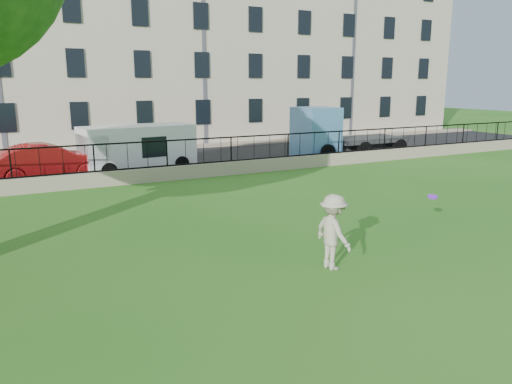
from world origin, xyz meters
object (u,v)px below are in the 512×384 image
frisbee (433,197)px  man (333,232)px  red_sedan (48,162)px  white_van (138,149)px  blue_truck (349,131)px

frisbee → man: bearing=-168.2°
man → frisbee: bearing=-79.9°
red_sedan → white_van: 3.99m
blue_truck → man: bearing=-129.5°
white_van → blue_truck: bearing=-8.5°
blue_truck → white_van: bearing=177.7°
red_sedan → blue_truck: bearing=-95.8°
man → blue_truck: (11.39, 14.14, 0.54)m
white_van → blue_truck: blue_truck is taller
frisbee → red_sedan: size_ratio=0.06×
white_van → frisbee: bearing=-78.5°
red_sedan → blue_truck: size_ratio=0.72×
blue_truck → red_sedan: bearing=179.3°
man → red_sedan: 14.87m
red_sedan → blue_truck: 16.02m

